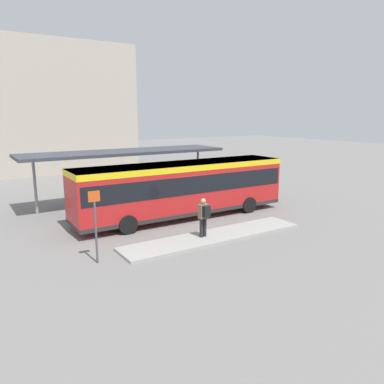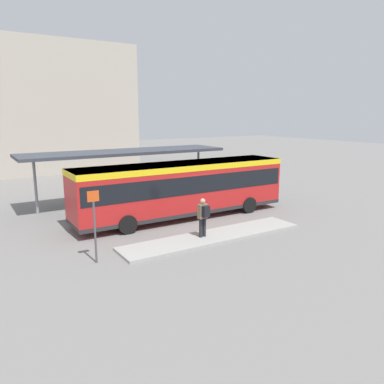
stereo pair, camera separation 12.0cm
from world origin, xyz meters
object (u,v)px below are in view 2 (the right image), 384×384
city_bus (183,186)px  platform_sign (95,223)px  pedestrian_waiting (203,215)px  bicycle_black (267,187)px  bicycle_red (264,184)px

city_bus → platform_sign: 7.21m
pedestrian_waiting → bicycle_black: bearing=-63.0°
city_bus → bicycle_red: bearing=21.4°
platform_sign → pedestrian_waiting: bearing=1.1°
city_bus → platform_sign: bearing=-147.5°
bicycle_black → platform_sign: (-14.99, -6.59, 1.21)m
city_bus → bicycle_red: 10.06m
city_bus → bicycle_black: bearing=17.8°
pedestrian_waiting → platform_sign: (-4.96, -0.09, 0.42)m
bicycle_black → pedestrian_waiting: bearing=130.6°
city_bus → pedestrian_waiting: (-1.15, -3.72, -0.63)m
pedestrian_waiting → bicycle_red: pedestrian_waiting is taller
pedestrian_waiting → city_bus: bearing=-23.1°
city_bus → platform_sign: city_bus is taller
bicycle_red → platform_sign: (-15.42, -7.38, 1.20)m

